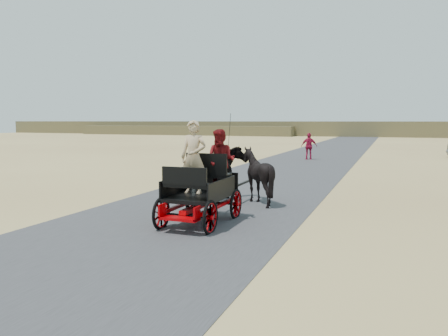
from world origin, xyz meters
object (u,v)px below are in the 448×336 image
(horse_left, at_px, (224,174))
(pedestrian, at_px, (309,146))
(horse_right, at_px, (257,176))
(carriage, at_px, (201,209))

(horse_left, xyz_separation_m, pedestrian, (-0.13, 15.64, 0.02))
(horse_left, relative_size, horse_right, 1.18)
(pedestrian, bearing_deg, horse_right, 84.82)
(horse_right, relative_size, pedestrian, 0.98)
(carriage, distance_m, horse_left, 3.09)
(carriage, height_order, horse_right, horse_right)
(pedestrian, bearing_deg, horse_left, 80.80)
(horse_left, distance_m, pedestrian, 15.64)
(horse_left, bearing_deg, horse_right, -180.00)
(horse_right, xyz_separation_m, pedestrian, (-1.23, 15.64, 0.01))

